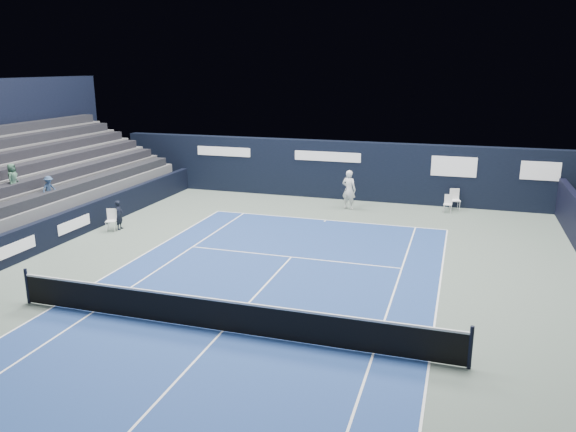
{
  "coord_description": "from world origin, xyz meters",
  "views": [
    {
      "loc": [
        5.86,
        -12.73,
        7.0
      ],
      "look_at": [
        -0.47,
        7.47,
        1.3
      ],
      "focal_mm": 35.0,
      "sensor_mm": 36.0,
      "label": 1
    }
  ],
  "objects_px": {
    "line_judge_chair": "(111,218)",
    "tennis_player": "(349,190)",
    "folding_chair_back_a": "(455,196)",
    "tennis_net": "(222,314)",
    "folding_chair_back_b": "(448,202)"
  },
  "relations": [
    {
      "from": "line_judge_chair",
      "to": "tennis_net",
      "type": "relative_size",
      "value": 0.07
    },
    {
      "from": "line_judge_chair",
      "to": "tennis_player",
      "type": "relative_size",
      "value": 0.49
    },
    {
      "from": "folding_chair_back_a",
      "to": "line_judge_chair",
      "type": "distance_m",
      "value": 16.47
    },
    {
      "from": "folding_chair_back_a",
      "to": "folding_chair_back_b",
      "type": "relative_size",
      "value": 1.21
    },
    {
      "from": "folding_chair_back_a",
      "to": "tennis_player",
      "type": "relative_size",
      "value": 0.53
    },
    {
      "from": "folding_chair_back_a",
      "to": "line_judge_chair",
      "type": "height_order",
      "value": "folding_chair_back_a"
    },
    {
      "from": "folding_chair_back_b",
      "to": "tennis_player",
      "type": "bearing_deg",
      "value": -166.56
    },
    {
      "from": "line_judge_chair",
      "to": "tennis_net",
      "type": "xyz_separation_m",
      "value": [
        8.53,
        -7.46,
        -0.04
      ]
    },
    {
      "from": "line_judge_chair",
      "to": "tennis_player",
      "type": "xyz_separation_m",
      "value": [
        9.12,
        6.85,
        0.44
      ]
    },
    {
      "from": "folding_chair_back_b",
      "to": "tennis_player",
      "type": "distance_m",
      "value": 4.89
    },
    {
      "from": "line_judge_chair",
      "to": "tennis_net",
      "type": "bearing_deg",
      "value": -59.33
    },
    {
      "from": "folding_chair_back_a",
      "to": "line_judge_chair",
      "type": "relative_size",
      "value": 1.09
    },
    {
      "from": "folding_chair_back_b",
      "to": "line_judge_chair",
      "type": "height_order",
      "value": "line_judge_chair"
    },
    {
      "from": "tennis_net",
      "to": "tennis_player",
      "type": "bearing_deg",
      "value": 87.68
    },
    {
      "from": "line_judge_chair",
      "to": "tennis_player",
      "type": "bearing_deg",
      "value": 18.74
    }
  ]
}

